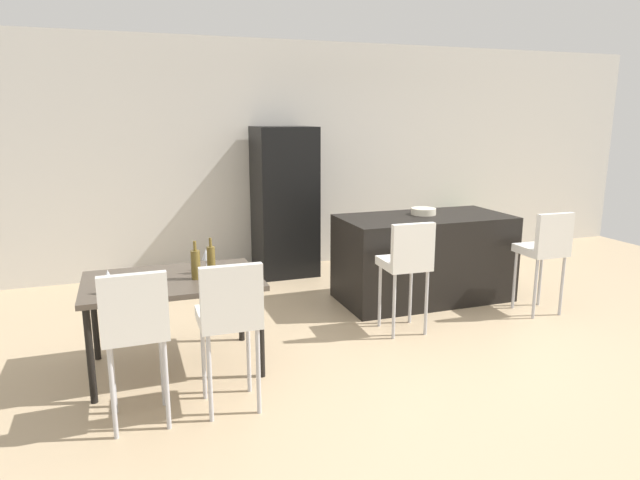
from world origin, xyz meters
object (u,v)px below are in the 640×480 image
object	(u,v)px
bar_chair_middle	(545,247)
fruit_bowl	(423,211)
wine_glass_right	(206,255)
dining_chair_far	(230,313)
wine_bottle_end	(211,259)
dining_table	(173,287)
kitchen_island	(423,258)
wine_bottle_left	(196,264)
dining_chair_near	(135,324)
potted_plant	(464,230)
wine_glass_middle	(108,277)
bar_chair_left	(407,260)
refrigerator	(284,202)

from	to	relation	value
bar_chair_middle	fruit_bowl	size ratio (longest dim) A/B	3.92
bar_chair_middle	wine_glass_right	world-z (taller)	bar_chair_middle
bar_chair_middle	dining_chair_far	xyz separation A→B (m)	(-3.30, -0.85, 0.00)
wine_bottle_end	fruit_bowl	bearing A→B (deg)	20.58
bar_chair_middle	dining_table	size ratio (longest dim) A/B	0.79
dining_table	fruit_bowl	xyz separation A→B (m)	(2.74, 0.96, 0.28)
bar_chair_middle	kitchen_island	bearing A→B (deg)	136.98
fruit_bowl	wine_bottle_left	bearing A→B (deg)	-158.00
dining_chair_far	wine_glass_right	distance (m)	0.98
kitchen_island	dining_chair_near	size ratio (longest dim) A/B	1.74
dining_table	dining_chair_far	size ratio (longest dim) A/B	1.26
dining_chair_near	wine_glass_right	distance (m)	1.14
dining_table	potted_plant	distance (m)	4.85
kitchen_island	wine_bottle_end	distance (m)	2.57
dining_table	wine_bottle_left	bearing A→B (deg)	-22.87
wine_glass_middle	bar_chair_middle	bearing A→B (deg)	3.97
dining_chair_far	dining_table	bearing A→B (deg)	110.34
dining_chair_near	dining_chair_far	bearing A→B (deg)	-0.00
kitchen_island	dining_chair_near	xyz separation A→B (m)	(-3.01, -1.67, 0.24)
kitchen_island	potted_plant	bearing A→B (deg)	44.57
kitchen_island	bar_chair_middle	size ratio (longest dim) A/B	1.74
kitchen_island	potted_plant	xyz separation A→B (m)	(1.51, 1.49, -0.08)
bar_chair_middle	wine_glass_middle	distance (m)	4.06
dining_chair_near	potted_plant	world-z (taller)	dining_chair_near
dining_table	fruit_bowl	world-z (taller)	fruit_bowl
wine_glass_right	wine_bottle_end	bearing A→B (deg)	-77.61
bar_chair_middle	fruit_bowl	world-z (taller)	bar_chair_middle
wine_glass_right	bar_chair_middle	bearing A→B (deg)	-2.02
kitchen_island	wine_bottle_end	world-z (taller)	wine_bottle_end
bar_chair_left	wine_bottle_end	distance (m)	1.75
wine_bottle_left	wine_glass_right	size ratio (longest dim) A/B	1.71
dining_table	wine_bottle_end	size ratio (longest dim) A/B	4.60
wine_glass_middle	potted_plant	bearing A→B (deg)	29.06
bar_chair_middle	wine_bottle_end	xyz separation A→B (m)	(-3.29, 0.01, 0.16)
dining_table	potted_plant	xyz separation A→B (m)	(4.22, 2.36, -0.30)
refrigerator	potted_plant	world-z (taller)	refrigerator
kitchen_island	dining_chair_far	size ratio (longest dim) A/B	1.74
wine_bottle_end	fruit_bowl	xyz separation A→B (m)	(2.43, 0.91, 0.10)
wine_glass_middle	refrigerator	size ratio (longest dim) A/B	0.09
kitchen_island	dining_chair_far	xyz separation A→B (m)	(-2.42, -1.67, 0.24)
bar_chair_middle	fruit_bowl	bearing A→B (deg)	133.08
kitchen_island	wine_bottle_left	distance (m)	2.74
wine_bottle_left	wine_bottle_end	bearing A→B (deg)	42.42
refrigerator	wine_glass_middle	bearing A→B (deg)	-127.92
wine_glass_middle	bar_chair_left	bearing A→B (deg)	6.40
dining_chair_far	refrigerator	bearing A→B (deg)	67.97
bar_chair_left	wine_glass_right	bearing A→B (deg)	176.23
wine_glass_right	fruit_bowl	xyz separation A→B (m)	(2.45, 0.80, 0.09)
dining_chair_near	refrigerator	distance (m)	3.69
wine_bottle_end	wine_glass_middle	size ratio (longest dim) A/B	1.66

